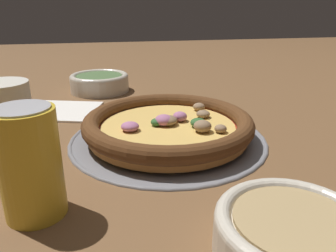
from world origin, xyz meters
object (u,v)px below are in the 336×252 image
(pizza_tray, at_px, (168,138))
(bowl_far, at_px, (100,82))
(napkin, at_px, (59,110))
(pizza, at_px, (168,125))
(beverage_can, at_px, (30,163))
(bowl_near, at_px, (293,234))
(drinking_cup, at_px, (6,117))
(fork, at_px, (51,111))

(pizza_tray, xyz_separation_m, bowl_far, (0.11, -0.36, 0.02))
(napkin, bearing_deg, pizza, 135.51)
(pizza, bearing_deg, beverage_can, 43.67)
(beverage_can, bearing_deg, pizza, -136.33)
(bowl_far, relative_size, beverage_can, 1.22)
(pizza_tray, relative_size, napkin, 1.77)
(bowl_near, height_order, drinking_cup, drinking_cup)
(bowl_near, distance_m, drinking_cup, 0.44)
(bowl_far, relative_size, fork, 0.82)
(bowl_far, bearing_deg, pizza_tray, 107.56)
(pizza, bearing_deg, napkin, -44.49)
(bowl_near, bearing_deg, bowl_far, -75.44)
(pizza, xyz_separation_m, napkin, (0.20, -0.20, -0.02))
(drinking_cup, bearing_deg, fork, -100.87)
(drinking_cup, relative_size, beverage_can, 0.89)
(bowl_far, bearing_deg, drinking_cup, 67.70)
(pizza, distance_m, fork, 0.30)
(bowl_near, relative_size, drinking_cup, 1.30)
(pizza_tray, bearing_deg, beverage_can, 43.77)
(pizza_tray, height_order, drinking_cup, drinking_cup)
(pizza, distance_m, napkin, 0.28)
(bowl_near, relative_size, bowl_far, 0.95)
(pizza_tray, height_order, fork, pizza_tray)
(pizza_tray, bearing_deg, napkin, -44.55)
(pizza, bearing_deg, bowl_near, 100.71)
(pizza_tray, distance_m, fork, 0.30)
(fork, bearing_deg, pizza, 112.37)
(bowl_far, xyz_separation_m, napkin, (0.09, 0.16, -0.02))
(pizza, height_order, bowl_far, same)
(drinking_cup, bearing_deg, napkin, -106.09)
(bowl_far, bearing_deg, pizza, 107.63)
(fork, relative_size, beverage_can, 1.49)
(pizza_tray, height_order, bowl_near, bowl_near)
(bowl_far, xyz_separation_m, drinking_cup, (0.14, 0.35, 0.03))
(pizza_tray, xyz_separation_m, beverage_can, (0.18, 0.18, 0.06))
(pizza_tray, distance_m, bowl_far, 0.37)
(fork, distance_m, beverage_can, 0.38)
(drinking_cup, bearing_deg, bowl_far, -112.30)
(fork, bearing_deg, pizza_tray, 112.32)
(napkin, bearing_deg, bowl_near, 117.56)
(drinking_cup, bearing_deg, pizza, 177.81)
(pizza, distance_m, drinking_cup, 0.26)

